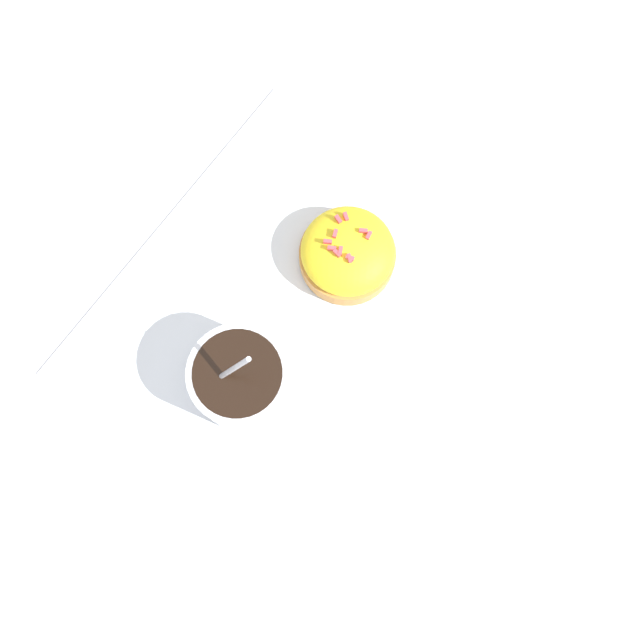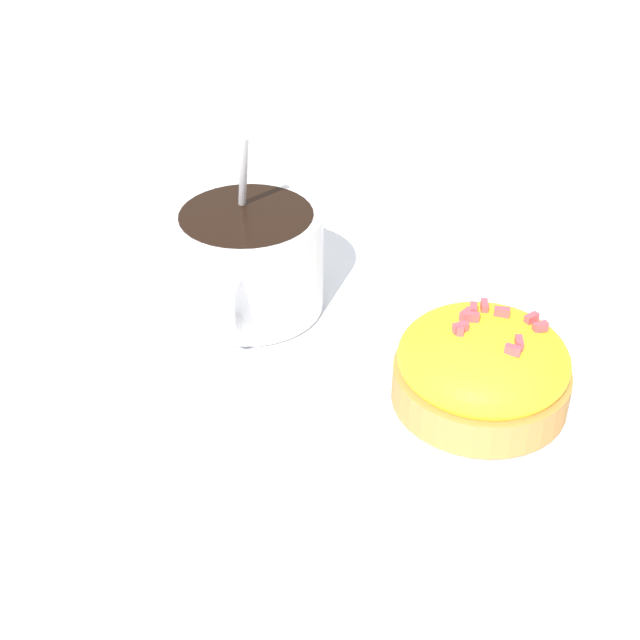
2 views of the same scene
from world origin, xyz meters
name	(u,v)px [view 2 (image 2 of 2)]	position (x,y,z in m)	size (l,w,h in m)	color
ground_plane	(347,360)	(0.00, 0.00, 0.00)	(3.00, 3.00, 0.00)	#B2B2B7
paper_napkin	(347,358)	(0.00, 0.00, 0.00)	(0.34, 0.33, 0.00)	white
coffee_cup	(248,258)	(-0.07, 0.01, 0.03)	(0.08, 0.10, 0.11)	white
frosted_pastry	(482,368)	(0.07, 0.01, 0.02)	(0.08, 0.08, 0.05)	#C18442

